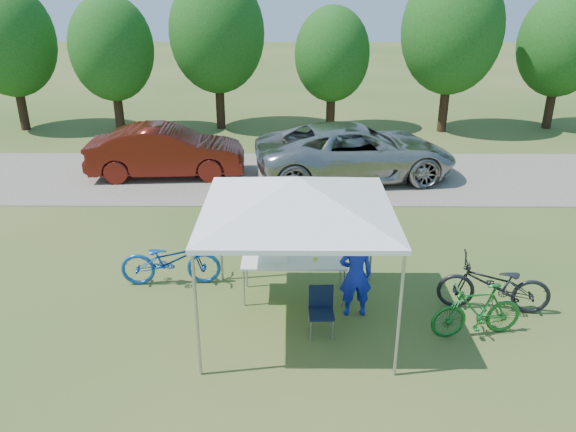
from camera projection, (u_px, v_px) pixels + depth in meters
name	position (u px, v px, depth m)	size (l,w,h in m)	color
ground	(297.00, 320.00, 10.09)	(100.00, 100.00, 0.00)	#2D5119
gravel_strip	(294.00, 177.00, 17.46)	(24.00, 5.00, 0.02)	gray
canopy	(298.00, 181.00, 9.06)	(4.53, 4.53, 3.00)	#A5A5AA
treeline	(286.00, 40.00, 21.67)	(24.89, 4.28, 6.30)	#382314
folding_table	(294.00, 261.00, 10.58)	(1.96, 0.82, 0.80)	white
folding_chair	(321.00, 306.00, 9.62)	(0.44, 0.45, 0.84)	black
cooler	(275.00, 250.00, 10.49)	(0.49, 0.33, 0.36)	white
ice_cream_cup	(315.00, 259.00, 10.50)	(0.07, 0.07, 0.05)	#E5EE38
cyclist	(356.00, 275.00, 9.98)	(0.59, 0.39, 1.63)	#1522AB
bike_blue	(171.00, 260.00, 11.14)	(0.69, 1.97, 1.04)	#1246A0
bike_green	(477.00, 310.00, 9.50)	(0.46, 1.62, 0.97)	#156122
bike_dark	(494.00, 285.00, 10.20)	(0.70, 2.01, 1.06)	black
minivan	(355.00, 152.00, 17.01)	(2.78, 6.04, 1.68)	#9E9E9A
sedan	(167.00, 151.00, 17.26)	(1.65, 4.74, 1.56)	#56160E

